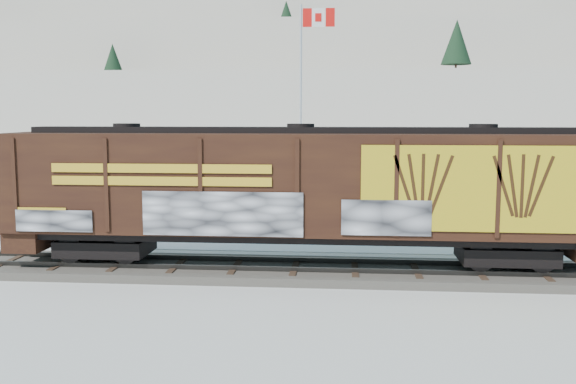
# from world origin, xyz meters

# --- Properties ---
(ground) EXTENTS (500.00, 500.00, 0.00)m
(ground) POSITION_xyz_m (0.00, 0.00, 0.00)
(ground) COLOR white
(ground) RESTS_ON ground
(rail_track) EXTENTS (50.00, 3.40, 0.43)m
(rail_track) POSITION_xyz_m (0.00, 0.00, 0.15)
(rail_track) COLOR #59544C
(rail_track) RESTS_ON ground
(parking_strip) EXTENTS (40.00, 8.00, 0.03)m
(parking_strip) POSITION_xyz_m (0.00, 7.50, 0.01)
(parking_strip) COLOR white
(parking_strip) RESTS_ON ground
(hillside) EXTENTS (360.00, 110.00, 93.00)m
(hillside) POSITION_xyz_m (-0.05, 139.79, 14.37)
(hillside) COLOR white
(hillside) RESTS_ON ground
(hopper_railcar) EXTENTS (19.55, 3.06, 4.53)m
(hopper_railcar) POSITION_xyz_m (2.18, -0.01, 2.96)
(hopper_railcar) COLOR black
(hopper_railcar) RESTS_ON rail_track
(flagpole) EXTENTS (2.30, 0.90, 11.32)m
(flagpole) POSITION_xyz_m (1.27, 14.80, 4.17)
(flagpole) COLOR silver
(flagpole) RESTS_ON ground
(car_silver) EXTENTS (4.55, 2.77, 1.45)m
(car_silver) POSITION_xyz_m (-3.14, 7.89, 0.75)
(car_silver) COLOR #B9BCC1
(car_silver) RESTS_ON parking_strip
(car_white) EXTENTS (4.17, 1.60, 1.35)m
(car_white) POSITION_xyz_m (-2.92, 6.28, 0.71)
(car_white) COLOR white
(car_white) RESTS_ON parking_strip
(car_dark) EXTENTS (4.95, 2.47, 1.38)m
(car_dark) POSITION_xyz_m (6.49, 7.85, 0.72)
(car_dark) COLOR black
(car_dark) RESTS_ON parking_strip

